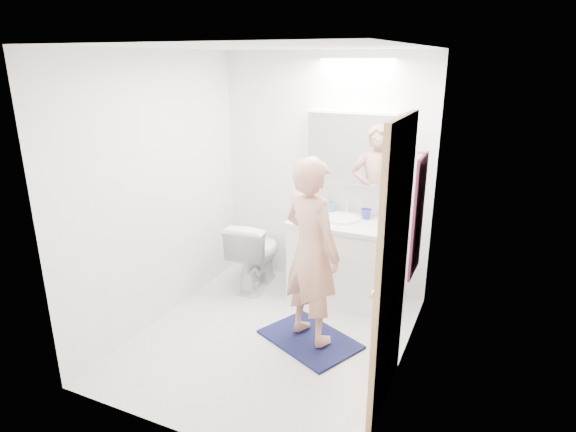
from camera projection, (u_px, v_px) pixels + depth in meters
The scene contains 22 objects.
floor at pixel (271, 337), 4.21m from camera, with size 2.50×2.50×0.00m, color silver.
ceiling at pixel (267, 47), 3.46m from camera, with size 2.50×2.50×0.00m, color white.
wall_back at pixel (324, 174), 4.91m from camera, with size 2.50×2.50×0.00m, color white.
wall_front at pixel (171, 264), 2.75m from camera, with size 2.50×2.50×0.00m, color white.
wall_left at pixel (158, 191), 4.27m from camera, with size 2.50×2.50×0.00m, color white.
wall_right at pixel (408, 225), 3.40m from camera, with size 2.50×2.50×0.00m, color white.
vanity_cabinet at pixel (338, 261), 4.81m from camera, with size 0.90×0.55×0.78m, color white.
countertop at pixel (340, 223), 4.68m from camera, with size 0.95×0.58×0.04m, color white.
sink_basin at pixel (341, 218), 4.70m from camera, with size 0.36×0.36×0.03m, color white.
faucet at pixel (347, 207), 4.84m from camera, with size 0.02×0.02×0.16m, color silver.
medicine_cabinet at pixel (351, 148), 4.64m from camera, with size 0.88×0.14×0.70m, color white.
mirror_panel at pixel (349, 149), 4.57m from camera, with size 0.84×0.01×0.66m, color silver.
toilet at pixel (255, 253), 5.07m from camera, with size 0.41×0.72×0.74m, color white.
bath_rug at pixel (310, 339), 4.16m from camera, with size 0.80×0.55×0.02m, color #16143F.
person at pixel (311, 251), 3.90m from camera, with size 0.57×0.38×1.57m, color tan.
door at pixel (392, 269), 3.17m from camera, with size 0.04×0.80×2.00m, color tan.
door_knob at pixel (374, 294), 2.94m from camera, with size 0.06×0.06×0.06m, color gold.
towel at pixel (418, 216), 3.91m from camera, with size 0.02×0.42×1.00m, color #111135.
towel_hook at pixel (422, 153), 3.76m from camera, with size 0.02×0.02×0.07m, color silver.
soap_bottle_a at pixel (315, 202), 4.90m from camera, with size 0.09×0.09×0.22m, color #CBC283.
soap_bottle_b at pixel (330, 205), 4.87m from camera, with size 0.08×0.08×0.17m, color #547DB5.
toothbrush_cup at pixel (366, 214), 4.71m from camera, with size 0.11×0.11×0.10m, color #383BAA.
Camera 1 is at (1.66, -3.27, 2.33)m, focal length 30.05 mm.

